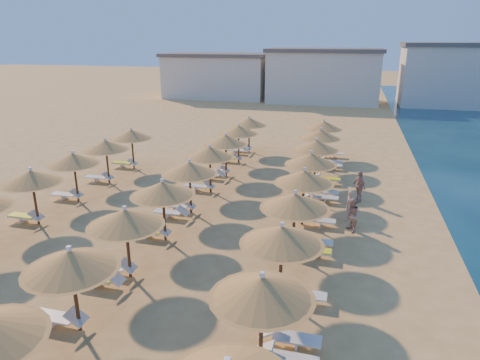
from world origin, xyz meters
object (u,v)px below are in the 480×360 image
(parasol_row_east, at_px, (300,189))
(beachgoer_a, at_px, (349,205))
(beachgoer_b, at_px, (352,215))
(parasol_row_west, at_px, (177,179))
(beachgoer_c, at_px, (359,186))

(parasol_row_east, relative_size, beachgoer_a, 20.38)
(beachgoer_a, bearing_deg, beachgoer_b, 22.29)
(parasol_row_west, height_order, beachgoer_c, parasol_row_west)
(beachgoer_c, bearing_deg, beachgoer_a, -42.49)
(beachgoer_b, bearing_deg, parasol_row_west, -104.81)
(parasol_row_east, xyz_separation_m, beachgoer_b, (2.32, 1.38, -1.58))
(parasol_row_west, distance_m, beachgoer_a, 8.54)
(parasol_row_west, distance_m, beachgoer_c, 10.19)
(parasol_row_west, xyz_separation_m, beachgoer_b, (8.08, 1.38, -1.58))
(beachgoer_a, distance_m, beachgoer_b, 1.38)
(parasol_row_east, relative_size, beachgoer_c, 18.17)
(parasol_row_west, distance_m, beachgoer_b, 8.34)
(parasol_row_east, xyz_separation_m, beachgoer_c, (2.65, 5.54, -1.51))
(parasol_row_east, distance_m, beachgoer_a, 3.85)
(parasol_row_west, height_order, beachgoer_b, parasol_row_west)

